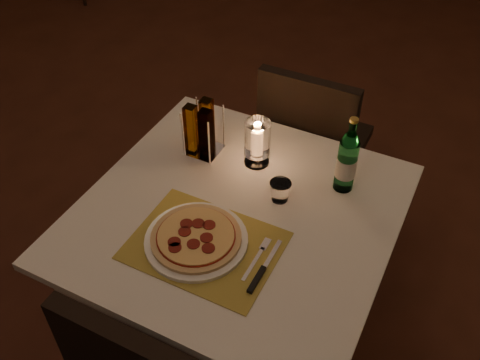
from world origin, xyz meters
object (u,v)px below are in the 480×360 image
at_px(main_table, 238,279).
at_px(water_bottle, 347,161).
at_px(plate, 196,240).
at_px(hurricane_candle, 257,140).
at_px(pizza, 196,237).
at_px(tumbler, 280,191).
at_px(chair_far, 311,137).

relative_size(main_table, water_bottle, 3.48).
xyz_separation_m(plate, hurricane_candle, (0.00, 0.43, 0.09)).
height_order(pizza, hurricane_candle, hurricane_candle).
distance_m(tumbler, water_bottle, 0.24).
distance_m(pizza, water_bottle, 0.56).
bearing_deg(main_table, plate, -105.52).
height_order(chair_far, water_bottle, water_bottle).
xyz_separation_m(main_table, pizza, (-0.05, -0.18, 0.39)).
relative_size(chair_far, tumbler, 12.42).
height_order(water_bottle, hurricane_candle, water_bottle).
relative_size(pizza, water_bottle, 0.97).
xyz_separation_m(plate, pizza, (-0.00, -0.00, 0.02)).
height_order(main_table, plate, plate).
distance_m(tumbler, hurricane_candle, 0.21).
bearing_deg(hurricane_candle, chair_far, 84.03).
distance_m(plate, hurricane_candle, 0.44).
bearing_deg(main_table, chair_far, 90.00).
bearing_deg(plate, hurricane_candle, 89.81).
xyz_separation_m(chair_far, tumbler, (0.10, -0.60, 0.23)).
relative_size(pizza, tumbler, 3.86).
distance_m(main_table, tumbler, 0.43).
distance_m(chair_far, water_bottle, 0.61).
xyz_separation_m(chair_far, water_bottle, (0.27, -0.45, 0.31)).
bearing_deg(chair_far, pizza, -93.21).
relative_size(chair_far, water_bottle, 3.13).
distance_m(main_table, water_bottle, 0.61).
bearing_deg(hurricane_candle, pizza, -90.21).
bearing_deg(plate, chair_far, 86.80).
bearing_deg(water_bottle, tumbler, -138.11).
bearing_deg(tumbler, plate, -117.46).
relative_size(main_table, pizza, 3.57).
xyz_separation_m(pizza, tumbler, (0.15, 0.29, 0.01)).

